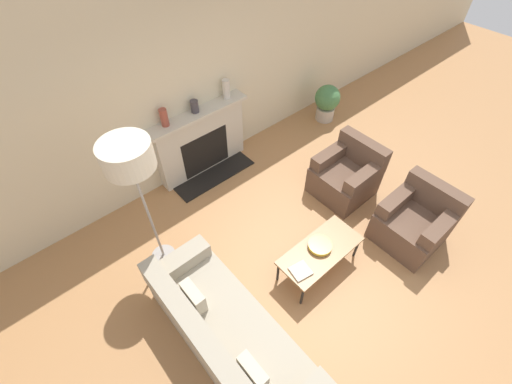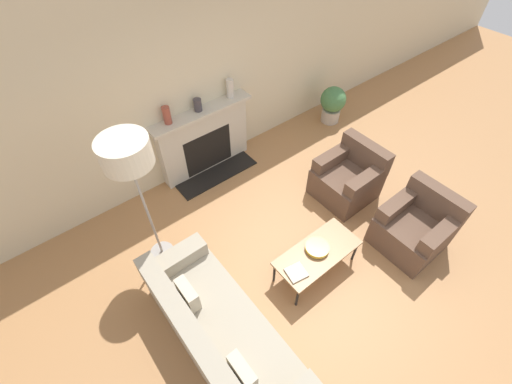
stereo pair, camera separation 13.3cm
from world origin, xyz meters
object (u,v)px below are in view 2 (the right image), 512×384
Objects in this scene: armchair_near at (415,227)px; potted_plant at (333,103)px; fireplace at (205,141)px; mantel_vase_left at (167,115)px; armchair_far at (348,178)px; bowl at (317,248)px; floor_lamp at (127,158)px; mantel_vase_center_left at (198,105)px; book at (296,272)px; couch at (220,335)px; mantel_vase_center_right at (230,88)px; coffee_table at (317,254)px.

armchair_near reaches higher than potted_plant.
armchair_near is 1.22× the size of potted_plant.
mantel_vase_left is (-0.51, 0.01, 0.69)m from fireplace.
potted_plant is (2.52, -0.38, -0.15)m from fireplace.
bowl is at bearing -64.46° from armchair_far.
fireplace is 2.10m from floor_lamp.
book is at bearing -98.30° from mantel_vase_center_left.
mantel_vase_center_right is at bearing -38.27° from couch.
fireplace is 1.49× the size of coffee_table.
armchair_far is at bearing -54.16° from fireplace.
armchair_far is at bearing -67.21° from mantel_vase_center_right.
mantel_vase_left reaches higher than couch.
book is 2.68m from mantel_vase_center_left.
mantel_vase_center_left is 0.57m from mantel_vase_center_right.
mantel_vase_center_left is at bearing 180.00° from mantel_vase_center_right.
couch is 2.52× the size of armchair_far.
bowl is (1.48, 0.07, 0.15)m from couch.
mantel_vase_center_left reaches higher than armchair_far.
mantel_vase_center_left is (1.38, 1.05, -0.51)m from floor_lamp.
armchair_near is (1.32, -2.97, -0.20)m from fireplace.
coffee_table is at bearing -102.26° from mantel_vase_center_right.
fireplace reaches higher than armchair_near.
armchair_far is 1.47m from coffee_table.
bowl is 1.60× the size of mantel_vase_center_left.
mantel_vase_center_left is at bearing -155.83° from armchair_near.
couch is 7.40× the size of mantel_vase_center_right.
floor_lamp reaches higher than mantel_vase_center_right.
mantel_vase_center_left is at bearing -143.93° from armchair_far.
floor_lamp is (0.05, 1.49, 1.40)m from couch.
floor_lamp is 2.26m from mantel_vase_center_right.
mantel_vase_left is at bearing 103.17° from book.
couch reaches higher than potted_plant.
coffee_table is 5.97× the size of mantel_vase_center_left.
armchair_near is at bearing -75.48° from mantel_vase_center_right.
armchair_near is at bearing -58.59° from mantel_vase_left.
mantel_vase_left is at bearing 172.55° from potted_plant.
mantel_vase_center_right is (1.05, -0.00, 0.02)m from mantel_vase_left.
armchair_far reaches higher than couch.
couch is 2.52× the size of armchair_near.
couch is at bearing -110.53° from mantel_vase_left.
mantel_vase_center_left is at bearing 90.56° from coffee_table.
floor_lamp reaches higher than mantel_vase_left.
armchair_far is at bearing -53.93° from mantel_vase_center_left.
mantel_vase_left is at bearing -135.26° from armchair_far.
armchair_far is 2.20m from mantel_vase_center_right.
armchair_far is at bearing 25.54° from bowl.
armchair_far is (2.77, 0.69, 0.04)m from couch.
fireplace is 2.45m from bowl.
mantel_vase_center_right is at bearing 168.67° from potted_plant.
mantel_vase_center_left reaches higher than fireplace.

